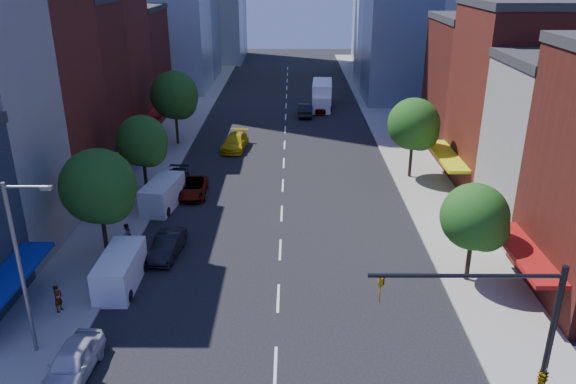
# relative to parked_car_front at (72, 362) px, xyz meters

# --- Properties ---
(ground) EXTENTS (220.00, 220.00, 0.00)m
(ground) POSITION_rel_parked_car_front_xyz_m (9.50, 0.70, -0.77)
(ground) COLOR black
(ground) RESTS_ON ground
(sidewalk_left) EXTENTS (5.00, 120.00, 0.15)m
(sidewalk_left) POSITION_rel_parked_car_front_xyz_m (-3.00, 40.70, -0.70)
(sidewalk_left) COLOR gray
(sidewalk_left) RESTS_ON ground
(sidewalk_right) EXTENTS (5.00, 120.00, 0.15)m
(sidewalk_right) POSITION_rel_parked_car_front_xyz_m (22.00, 40.70, -0.70)
(sidewalk_right) COLOR gray
(sidewalk_right) RESTS_ON ground
(bldg_left_2) EXTENTS (12.00, 9.00, 16.00)m
(bldg_left_2) POSITION_rel_parked_car_front_xyz_m (-11.50, 21.20, 7.23)
(bldg_left_2) COLOR maroon
(bldg_left_2) RESTS_ON ground
(bldg_left_3) EXTENTS (12.00, 8.00, 15.00)m
(bldg_left_3) POSITION_rel_parked_car_front_xyz_m (-11.50, 29.70, 6.73)
(bldg_left_3) COLOR #501A14
(bldg_left_3) RESTS_ON ground
(bldg_left_4) EXTENTS (12.00, 9.00, 17.00)m
(bldg_left_4) POSITION_rel_parked_car_front_xyz_m (-11.50, 38.20, 7.73)
(bldg_left_4) COLOR maroon
(bldg_left_4) RESTS_ON ground
(bldg_left_5) EXTENTS (12.00, 10.00, 13.00)m
(bldg_left_5) POSITION_rel_parked_car_front_xyz_m (-11.50, 47.70, 5.73)
(bldg_left_5) COLOR #501A14
(bldg_left_5) RESTS_ON ground
(bldg_right_2) EXTENTS (12.00, 10.00, 15.00)m
(bldg_right_2) POSITION_rel_parked_car_front_xyz_m (30.50, 24.70, 6.73)
(bldg_right_2) COLOR maroon
(bldg_right_2) RESTS_ON ground
(bldg_right_3) EXTENTS (12.00, 10.00, 13.00)m
(bldg_right_3) POSITION_rel_parked_car_front_xyz_m (30.50, 34.70, 5.73)
(bldg_right_3) COLOR #501A14
(bldg_right_3) RESTS_ON ground
(traffic_signal) EXTENTS (7.24, 2.24, 8.00)m
(traffic_signal) POSITION_rel_parked_car_front_xyz_m (19.44, -3.80, 3.38)
(traffic_signal) COLOR black
(traffic_signal) RESTS_ON sidewalk_right
(streetlight) EXTENTS (2.25, 0.25, 9.00)m
(streetlight) POSITION_rel_parked_car_front_xyz_m (-2.31, 1.70, 4.50)
(streetlight) COLOR slate
(streetlight) RESTS_ON sidewalk_left
(tree_left_near) EXTENTS (4.80, 4.80, 7.30)m
(tree_left_near) POSITION_rel_parked_car_front_xyz_m (-1.85, 11.63, 4.09)
(tree_left_near) COLOR black
(tree_left_near) RESTS_ON sidewalk_left
(tree_left_mid) EXTENTS (4.20, 4.20, 6.65)m
(tree_left_mid) POSITION_rel_parked_car_front_xyz_m (-1.85, 22.63, 3.75)
(tree_left_mid) COLOR black
(tree_left_mid) RESTS_ON sidewalk_left
(tree_left_far) EXTENTS (5.00, 5.00, 7.75)m
(tree_left_far) POSITION_rel_parked_car_front_xyz_m (-1.85, 36.62, 4.43)
(tree_left_far) COLOR black
(tree_left_far) RESTS_ON sidewalk_left
(tree_right_near) EXTENTS (4.00, 4.00, 6.20)m
(tree_right_near) POSITION_rel_parked_car_front_xyz_m (21.15, 8.63, 3.42)
(tree_right_near) COLOR black
(tree_right_near) RESTS_ON sidewalk_right
(tree_right_far) EXTENTS (4.60, 4.60, 7.20)m
(tree_right_far) POSITION_rel_parked_car_front_xyz_m (21.15, 26.63, 4.09)
(tree_right_far) COLOR black
(tree_right_far) RESTS_ON sidewalk_right
(parked_car_front) EXTENTS (2.07, 4.63, 1.54)m
(parked_car_front) POSITION_rel_parked_car_front_xyz_m (0.00, 0.00, 0.00)
(parked_car_front) COLOR silver
(parked_car_front) RESTS_ON ground
(parked_car_second) EXTENTS (1.99, 4.57, 1.46)m
(parked_car_second) POSITION_rel_parked_car_front_xyz_m (2.00, 11.89, -0.04)
(parked_car_second) COLOR black
(parked_car_second) RESTS_ON ground
(parked_car_third) EXTENTS (2.47, 4.90, 1.33)m
(parked_car_third) POSITION_rel_parked_car_front_xyz_m (2.00, 22.44, -0.11)
(parked_car_third) COLOR #999999
(parked_car_third) RESTS_ON ground
(parked_car_rear) EXTENTS (2.43, 5.15, 1.45)m
(parked_car_rear) POSITION_rel_parked_car_front_xyz_m (0.00, 23.78, -0.05)
(parked_car_rear) COLOR black
(parked_car_rear) RESTS_ON ground
(cargo_van_near) EXTENTS (2.07, 5.04, 2.15)m
(cargo_van_near) POSITION_rel_parked_car_front_xyz_m (-0.00, 7.89, 0.29)
(cargo_van_near) COLOR white
(cargo_van_near) RESTS_ON ground
(cargo_van_far) EXTENTS (2.76, 5.40, 2.20)m
(cargo_van_far) POSITION_rel_parked_car_front_xyz_m (-0.02, 19.84, 0.32)
(cargo_van_far) COLOR silver
(cargo_van_far) RESTS_ON ground
(taxi) EXTENTS (2.80, 5.71, 1.60)m
(taxi) POSITION_rel_parked_car_front_xyz_m (4.33, 35.14, 0.03)
(taxi) COLOR #D7BF0B
(taxi) RESTS_ON ground
(traffic_car_oncoming) EXTENTS (1.75, 4.94, 1.62)m
(traffic_car_oncoming) POSITION_rel_parked_car_front_xyz_m (11.95, 49.17, 0.04)
(traffic_car_oncoming) COLOR black
(traffic_car_oncoming) RESTS_ON ground
(traffic_car_far) EXTENTS (1.50, 3.73, 1.27)m
(traffic_car_far) POSITION_rel_parked_car_front_xyz_m (13.97, 50.91, -0.14)
(traffic_car_far) COLOR #999999
(traffic_car_far) RESTS_ON ground
(box_truck) EXTENTS (3.02, 8.55, 3.39)m
(box_truck) POSITION_rel_parked_car_front_xyz_m (14.36, 53.75, 0.83)
(box_truck) COLOR white
(box_truck) RESTS_ON ground
(pedestrian_near) EXTENTS (0.54, 0.67, 1.59)m
(pedestrian_near) POSITION_rel_parked_car_front_xyz_m (-2.64, 5.13, 0.17)
(pedestrian_near) COLOR #999999
(pedestrian_near) RESTS_ON sidewalk_left
(pedestrian_far) EXTENTS (0.87, 0.95, 1.58)m
(pedestrian_far) POSITION_rel_parked_car_front_xyz_m (-1.00, 13.03, 0.17)
(pedestrian_far) COLOR #999999
(pedestrian_far) RESTS_ON sidewalk_left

